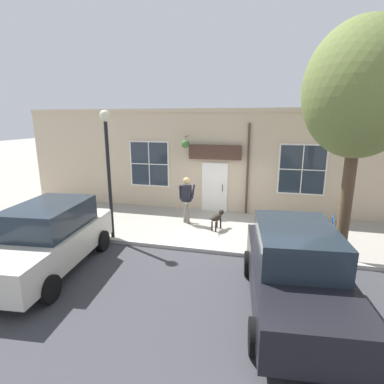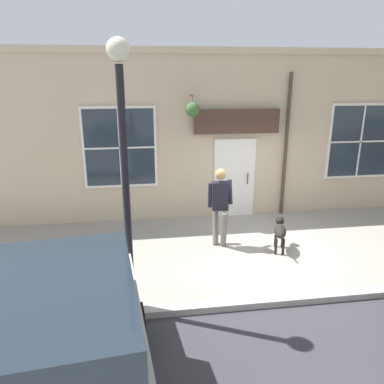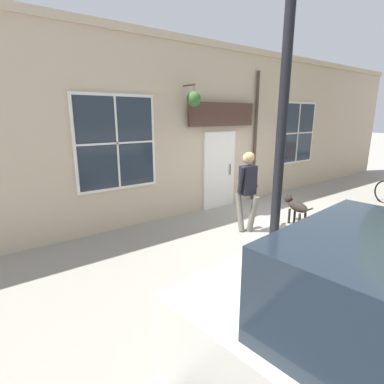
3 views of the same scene
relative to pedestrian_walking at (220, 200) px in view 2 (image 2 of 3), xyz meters
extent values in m
plane|color=gray|center=(0.38, 0.96, -1.08)|extent=(90.00, 90.00, 0.00)
cube|color=#B2ADA3|center=(2.38, 0.96, -1.02)|extent=(0.20, 28.00, 0.12)
cube|color=#C6B293|center=(-1.97, 0.96, 1.00)|extent=(0.30, 18.00, 4.16)
cube|color=#C6B293|center=(-1.97, 0.96, 3.15)|extent=(0.42, 18.00, 0.16)
cube|color=white|center=(-1.80, 0.77, -0.03)|extent=(0.10, 1.10, 2.10)
cube|color=#232D38|center=(-1.77, 0.77, -0.08)|extent=(0.03, 0.90, 1.90)
cylinder|color=#47382D|center=(-1.71, 1.12, -0.03)|extent=(0.03, 0.03, 0.30)
cube|color=#4C3328|center=(-1.70, 0.77, 1.47)|extent=(0.08, 2.20, 0.60)
cylinder|color=#47382D|center=(-1.74, 2.13, 0.79)|extent=(0.09, 0.09, 3.74)
cylinder|color=#47382D|center=(-1.58, -0.40, 2.12)|extent=(0.44, 0.04, 0.04)
cylinder|color=#47382D|center=(-1.40, -0.40, 1.94)|extent=(0.01, 0.01, 0.34)
cone|color=#2D2823|center=(-1.40, -0.40, 1.72)|extent=(0.32, 0.32, 0.18)
sphere|color=#3D6B33|center=(-1.40, -0.40, 1.81)|extent=(0.34, 0.34, 0.34)
cube|color=white|center=(-1.80, -2.17, 0.87)|extent=(0.08, 1.82, 2.02)
cube|color=#232D38|center=(-1.77, -2.17, 0.87)|extent=(0.03, 1.70, 1.90)
cube|color=white|center=(-1.75, -2.17, 0.87)|extent=(0.04, 0.04, 1.90)
cube|color=white|center=(-1.75, -2.17, 0.87)|extent=(0.04, 1.70, 0.04)
cube|color=white|center=(-1.80, 4.24, 0.87)|extent=(0.08, 1.82, 2.02)
cube|color=#232D38|center=(-1.77, 4.24, 0.87)|extent=(0.03, 1.70, 1.90)
cube|color=white|center=(-1.75, 4.24, 0.87)|extent=(0.04, 0.04, 1.90)
cube|color=white|center=(-1.75, 4.24, 0.87)|extent=(0.04, 1.70, 0.04)
cylinder|color=#6B665B|center=(-0.12, -0.07, -0.65)|extent=(0.32, 0.16, 0.87)
cylinder|color=#6B665B|center=(0.13, 0.07, -0.65)|extent=(0.32, 0.16, 0.87)
cube|color=black|center=(0.00, 0.00, 0.09)|extent=(0.25, 0.36, 0.63)
sphere|color=tan|center=(-0.02, 0.00, 0.56)|extent=(0.24, 0.24, 0.24)
sphere|color=tan|center=(0.01, 0.00, 0.58)|extent=(0.22, 0.22, 0.22)
cylinder|color=black|center=(0.02, -0.23, 0.12)|extent=(0.17, 0.10, 0.57)
cylinder|color=black|center=(-0.08, 0.24, 0.14)|extent=(0.33, 0.11, 0.52)
ellipsoid|color=black|center=(0.46, 1.23, -0.62)|extent=(0.68, 0.44, 0.23)
cylinder|color=black|center=(0.26, 1.22, -0.90)|extent=(0.06, 0.06, 0.36)
cylinder|color=black|center=(0.31, 1.37, -0.90)|extent=(0.06, 0.06, 0.36)
cylinder|color=black|center=(0.62, 1.10, -0.90)|extent=(0.06, 0.06, 0.36)
cylinder|color=black|center=(0.67, 1.24, -0.90)|extent=(0.06, 0.06, 0.36)
sphere|color=black|center=(0.11, 1.35, -0.53)|extent=(0.19, 0.19, 0.19)
cone|color=black|center=(0.01, 1.39, -0.55)|extent=(0.12, 0.12, 0.09)
cone|color=black|center=(0.10, 1.30, -0.44)|extent=(0.06, 0.06, 0.07)
cone|color=black|center=(0.14, 1.40, -0.44)|extent=(0.06, 0.06, 0.07)
cylinder|color=black|center=(0.84, 1.11, -0.57)|extent=(0.21, 0.10, 0.14)
cube|color=#1E2833|center=(4.22, -2.59, 0.33)|extent=(2.38, 1.76, 0.68)
cylinder|color=black|center=(3.02, -1.83, -0.77)|extent=(0.63, 0.24, 0.62)
cylinder|color=black|center=(3.19, -3.58, -0.77)|extent=(0.63, 0.24, 0.62)
cylinder|color=black|center=(2.23, -1.92, 0.83)|extent=(0.11, 0.11, 3.82)
sphere|color=beige|center=(2.23, -1.92, 2.92)|extent=(0.32, 0.32, 0.32)
camera|label=1|loc=(10.56, 2.81, 2.81)|focal=28.00mm
camera|label=2|loc=(7.54, -1.71, 2.60)|focal=35.00mm
camera|label=3|loc=(4.34, -4.71, 1.43)|focal=28.00mm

